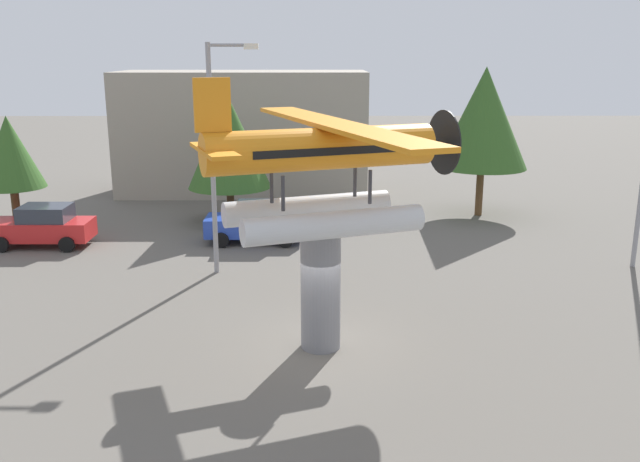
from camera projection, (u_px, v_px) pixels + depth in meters
ground_plane at (321, 346)px, 19.19m from camera, size 140.00×140.00×0.00m
display_pedestal at (321, 289)px, 18.75m from camera, size 1.10×1.10×3.42m
floatplane_monument at (325, 167)px, 17.93m from camera, size 7.19×10.14×4.00m
car_near_red at (42, 226)px, 28.82m from camera, size 4.20×2.02×1.76m
car_mid_blue at (256, 222)px, 29.47m from camera, size 4.20×2.02×1.76m
streetlight_primary at (217, 144)px, 24.40m from camera, size 1.84×0.28×8.32m
storefront_building at (244, 132)px, 39.55m from camera, size 14.06×5.30×6.91m
tree_west at (10, 153)px, 29.84m from camera, size 2.84×2.84×5.33m
tree_east at (229, 141)px, 32.17m from camera, size 3.95×3.95×6.10m
tree_center_back at (484, 118)px, 33.29m from camera, size 4.40×4.40×7.31m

